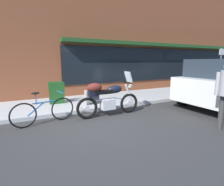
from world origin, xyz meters
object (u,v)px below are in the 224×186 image
parked_bicycle (44,111)px  sandwich_board_sign (57,93)px  touring_motorcycle (105,97)px  parking_sign_pole (220,66)px

parked_bicycle → sandwich_board_sign: sandwich_board_sign is taller
touring_motorcycle → sandwich_board_sign: size_ratio=2.56×
touring_motorcycle → parking_sign_pole: (7.35, 0.98, 0.89)m
parked_bicycle → parking_sign_pole: bearing=5.3°
touring_motorcycle → parking_sign_pole: 7.47m
sandwich_board_sign → parking_sign_pole: parking_sign_pole is taller
touring_motorcycle → parked_bicycle: bearing=176.2°
touring_motorcycle → sandwich_board_sign: touring_motorcycle is taller
sandwich_board_sign → parking_sign_pole: size_ratio=0.37×
touring_motorcycle → parked_bicycle: size_ratio=1.25×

